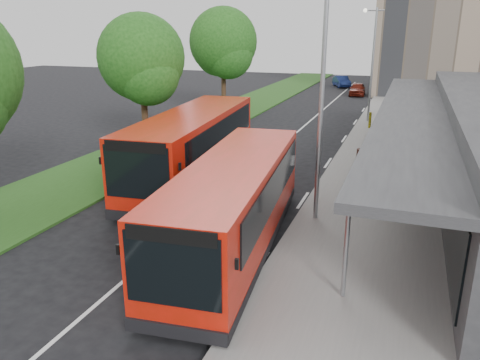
% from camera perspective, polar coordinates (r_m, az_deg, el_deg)
% --- Properties ---
extents(ground, '(120.00, 120.00, 0.00)m').
position_cam_1_polar(ground, '(16.93, -6.37, -5.59)').
color(ground, black).
rests_on(ground, ground).
extents(pavement, '(5.00, 80.00, 0.15)m').
position_cam_1_polar(pavement, '(34.52, 17.95, 5.98)').
color(pavement, gray).
rests_on(pavement, ground).
extents(grass_verge, '(5.00, 80.00, 0.10)m').
position_cam_1_polar(grass_verge, '(37.25, -2.55, 7.62)').
color(grass_verge, '#234A18').
rests_on(grass_verge, ground).
extents(lane_centre_line, '(0.12, 70.00, 0.01)m').
position_cam_1_polar(lane_centre_line, '(30.45, 6.13, 5.10)').
color(lane_centre_line, silver).
rests_on(lane_centre_line, ground).
extents(kerb_dashes, '(0.12, 56.00, 0.01)m').
position_cam_1_polar(kerb_dashes, '(33.75, 13.27, 5.99)').
color(kerb_dashes, silver).
rests_on(kerb_dashes, ground).
extents(tree_mid, '(4.74, 4.74, 7.62)m').
position_cam_1_polar(tree_mid, '(26.92, -11.87, 13.74)').
color(tree_mid, '#372516').
rests_on(tree_mid, ground).
extents(tree_far, '(5.23, 5.23, 8.40)m').
position_cam_1_polar(tree_far, '(37.65, -2.05, 15.97)').
color(tree_far, '#372516').
rests_on(tree_far, ground).
extents(lamp_post_near, '(1.44, 0.28, 8.00)m').
position_cam_1_polar(lamp_post_near, '(16.25, 9.67, 10.59)').
color(lamp_post_near, '#92959A').
rests_on(lamp_post_near, pavement).
extents(lamp_post_far, '(1.44, 0.28, 8.00)m').
position_cam_1_polar(lamp_post_far, '(36.03, 15.76, 14.12)').
color(lamp_post_far, '#92959A').
rests_on(lamp_post_far, pavement).
extents(bus_main, '(3.56, 10.38, 2.88)m').
position_cam_1_polar(bus_main, '(14.64, -0.67, -3.07)').
color(bus_main, red).
rests_on(bus_main, ground).
extents(bus_second, '(3.89, 11.44, 3.18)m').
position_cam_1_polar(bus_second, '(21.31, -5.71, 4.03)').
color(bus_second, red).
rests_on(bus_second, ground).
extents(litter_bin, '(0.57, 0.57, 0.82)m').
position_cam_1_polar(litter_bin, '(24.41, 14.51, 2.73)').
color(litter_bin, '#341C15').
rests_on(litter_bin, pavement).
extents(bollard, '(0.23, 0.23, 1.09)m').
position_cam_1_polar(bollard, '(33.86, 15.56, 7.04)').
color(bollard, '#D7C70B').
rests_on(bollard, pavement).
extents(car_near, '(1.81, 4.02, 1.34)m').
position_cam_1_polar(car_near, '(51.73, 14.11, 10.71)').
color(car_near, '#5D170D').
rests_on(car_near, ground).
extents(car_far, '(2.81, 4.20, 1.31)m').
position_cam_1_polar(car_far, '(59.11, 12.28, 11.67)').
color(car_far, navy).
rests_on(car_far, ground).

